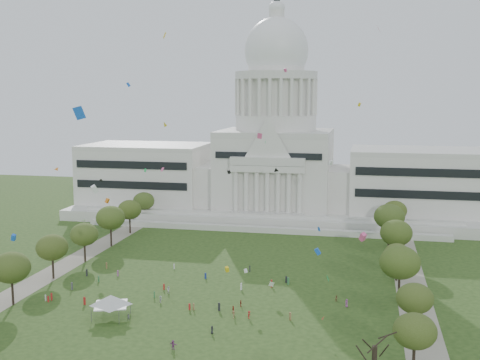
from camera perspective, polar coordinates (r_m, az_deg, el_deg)
The scene contains 32 objects.
ground at distance 137.87m, azimuth -3.97°, elevation -12.59°, with size 400.00×400.00×0.00m, color #274416.
capitol at distance 241.58m, azimuth 3.37°, elevation 1.88°, with size 160.00×64.50×91.30m.
path_left at distance 181.86m, azimuth -16.13°, elevation -7.71°, with size 8.00×160.00×0.04m, color gray.
path_right at distance 161.89m, azimuth 15.95°, elevation -9.69°, with size 8.00×160.00×0.04m, color gray.
row_tree_r_0 at distance 112.47m, azimuth 16.25°, elevation -13.60°, with size 7.67×7.67×10.91m.
row_tree_l_1 at distance 150.27m, azimuth -20.87°, elevation -7.76°, with size 8.86×8.86×12.59m.
row_tree_r_1 at distance 129.30m, azimuth 16.24°, elevation -10.74°, with size 7.58×7.58×10.78m.
row_tree_l_2 at distance 167.58m, azimuth -17.39°, elevation -6.12°, with size 8.42×8.42×11.97m.
row_tree_r_2 at distance 146.87m, azimuth 14.93°, elevation -7.57°, with size 9.55×9.55×13.58m.
row_tree_l_3 at distance 181.43m, azimuth -14.56°, elevation -5.02°, with size 8.12×8.12×11.55m.
row_tree_r_3 at distance 163.99m, azimuth 14.68°, elevation -6.84°, with size 7.01×7.01×9.98m.
row_tree_l_4 at distance 197.49m, azimuth -12.18°, elevation -3.52°, with size 9.29×9.29×13.21m.
row_tree_r_4 at distance 178.57m, azimuth 14.60°, elevation -4.88°, with size 9.19×9.19×13.06m.
row_tree_l_5 at distance 214.85m, azimuth -10.43°, elevation -2.79°, with size 8.33×8.33×11.85m.
row_tree_r_5 at distance 198.06m, azimuth 13.98°, elevation -3.38°, with size 9.82×9.82×13.96m.
row_tree_l_6 at distance 232.03m, azimuth -9.11°, elevation -1.98°, with size 8.19×8.19×11.64m.
row_tree_r_6 at distance 216.03m, azimuth 14.47°, elevation -2.83°, with size 8.42×8.42×11.97m.
big_bare_tree at distance 103.98m, azimuth 12.67°, elevation -14.77°, with size 6.00×5.00×12.80m.
event_tent at distance 137.07m, azimuth -12.15°, elevation -11.04°, with size 12.23×12.23×5.35m.
person_0 at distance 143.75m, azimuth 10.08°, elevation -11.41°, with size 0.93×0.61×1.91m, color #994C8C.
person_2 at distance 146.78m, azimuth 9.15°, elevation -11.03°, with size 0.78×0.48×1.60m, color olive.
person_3 at distance 135.03m, azimuth -0.61°, elevation -12.63°, with size 1.12×0.58×1.73m, color olive.
person_4 at distance 138.01m, azimuth -0.65°, elevation -12.17°, with size 1.00×0.54×1.70m, color #B21E1E.
person_5 at distance 145.81m, azimuth -7.55°, elevation -11.12°, with size 1.50×0.59×1.62m, color silver.
person_6 at distance 127.25m, azimuth -2.67°, elevation -14.00°, with size 0.80×0.52×1.64m, color #26262B.
person_7 at distance 136.02m, azimuth -10.53°, elevation -12.65°, with size 0.57×0.42×1.57m, color #4C4C51.
person_8 at distance 151.91m, azimuth -6.79°, elevation -10.28°, with size 0.86×0.53×1.78m, color silver.
person_9 at distance 134.81m, azimuth 0.88°, elevation -12.66°, with size 1.13×0.58×1.75m, color #B21E1E.
person_10 at distance 141.98m, azimuth 0.08°, elevation -11.61°, with size 0.89×0.49×1.52m, color #B21E1E.
person_11 at distance 120.68m, azimuth -6.37°, elevation -15.26°, with size 1.75×0.69×1.89m, color #994C8C.
distant_crowd at distance 154.33m, azimuth -6.71°, elevation -9.98°, with size 58.98×34.23×1.94m.
kite_swarm at distance 136.78m, azimuth -2.41°, elevation -1.46°, with size 79.90×106.92×62.38m.
Camera 1 is at (35.75, -123.84, 48.94)m, focal length 45.00 mm.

